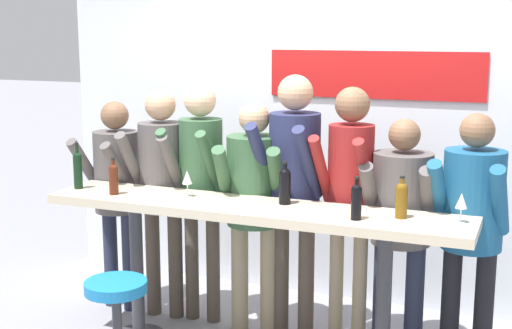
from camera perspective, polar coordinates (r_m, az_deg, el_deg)
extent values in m
cube|color=silver|center=(5.74, 4.73, 2.52)|extent=(4.40, 0.10, 2.67)
cube|color=red|center=(5.51, 9.43, 7.09)|extent=(1.65, 0.02, 0.36)
cube|color=beige|center=(4.57, -0.36, -3.62)|extent=(2.80, 0.51, 0.06)
cylinder|color=#333338|center=(5.09, -9.50, -8.12)|extent=(0.09, 0.09, 0.99)
cylinder|color=#333338|center=(4.48, 10.14, -10.83)|extent=(0.09, 0.09, 0.99)
cylinder|color=#1972B2|center=(4.52, -11.15, -9.56)|extent=(0.39, 0.39, 0.07)
cylinder|color=#23283D|center=(5.76, -11.54, -7.29)|extent=(0.11, 0.11, 0.78)
cylinder|color=#23283D|center=(5.64, -10.09, -7.62)|extent=(0.11, 0.11, 0.78)
cylinder|color=#514C4C|center=(5.53, -11.08, -0.56)|extent=(0.39, 0.39, 0.62)
sphere|color=brown|center=(5.46, -11.24, 3.88)|extent=(0.21, 0.21, 0.21)
cylinder|color=#514C4C|center=(5.52, -13.40, -0.20)|extent=(0.13, 0.38, 0.48)
cylinder|color=#514C4C|center=(5.30, -10.83, -0.54)|extent=(0.13, 0.38, 0.48)
cylinder|color=#473D33|center=(5.53, -8.23, -7.70)|extent=(0.11, 0.11, 0.83)
cylinder|color=#473D33|center=(5.45, -6.45, -7.94)|extent=(0.11, 0.11, 0.83)
cylinder|color=#514C4C|center=(5.30, -7.54, -0.19)|extent=(0.36, 0.36, 0.66)
sphere|color=tan|center=(5.23, -7.67, 4.74)|extent=(0.22, 0.22, 0.22)
cylinder|color=#514C4C|center=(5.22, -9.91, 0.11)|extent=(0.10, 0.39, 0.50)
cylinder|color=#514C4C|center=(5.08, -6.71, -0.11)|extent=(0.10, 0.39, 0.50)
cylinder|color=#473D33|center=(5.41, -5.14, -7.93)|extent=(0.10, 0.10, 0.85)
cylinder|color=#473D33|center=(5.34, -3.45, -8.16)|extent=(0.10, 0.10, 0.85)
cylinder|color=#335638|center=(5.18, -4.42, -0.05)|extent=(0.32, 0.32, 0.67)
sphere|color=#D6AD89|center=(5.11, -4.50, 5.13)|extent=(0.23, 0.23, 0.23)
cylinder|color=#335638|center=(5.09, -6.73, 0.27)|extent=(0.09, 0.39, 0.51)
cylinder|color=#335638|center=(4.96, -3.66, 0.05)|extent=(0.09, 0.39, 0.51)
cylinder|color=gray|center=(5.21, -1.30, -8.96)|extent=(0.12, 0.12, 0.80)
cylinder|color=gray|center=(5.17, 1.03, -9.10)|extent=(0.12, 0.12, 0.80)
cylinder|color=#335638|center=(4.99, -0.15, -1.29)|extent=(0.45, 0.45, 0.63)
sphere|color=tan|center=(4.91, -0.15, 3.74)|extent=(0.22, 0.22, 0.22)
cylinder|color=#335638|center=(4.87, -2.60, -1.06)|extent=(0.17, 0.39, 0.49)
cylinder|color=#335638|center=(4.80, 1.66, -1.22)|extent=(0.17, 0.39, 0.49)
cylinder|color=#473D33|center=(5.14, 2.01, -8.66)|extent=(0.11, 0.11, 0.89)
cylinder|color=#473D33|center=(5.07, 4.03, -8.97)|extent=(0.11, 0.11, 0.89)
cylinder|color=#23284C|center=(4.89, 3.11, 0.02)|extent=(0.38, 0.38, 0.71)
sphere|color=tan|center=(4.83, 3.17, 5.78)|extent=(0.24, 0.24, 0.24)
cylinder|color=#23284C|center=(4.80, 0.47, 0.44)|extent=(0.11, 0.42, 0.54)
cylinder|color=#23284C|center=(4.66, 4.17, 0.11)|extent=(0.11, 0.42, 0.54)
cylinder|color=gray|center=(5.03, 6.43, -9.38)|extent=(0.10, 0.10, 0.86)
cylinder|color=gray|center=(4.98, 8.29, -9.62)|extent=(0.10, 0.10, 0.86)
cylinder|color=maroon|center=(4.79, 7.58, -0.85)|extent=(0.32, 0.32, 0.68)
sphere|color=brown|center=(4.72, 7.72, 4.78)|extent=(0.23, 0.23, 0.23)
cylinder|color=maroon|center=(4.68, 5.29, -0.49)|extent=(0.09, 0.39, 0.52)
cylinder|color=maroon|center=(4.59, 8.69, -0.79)|extent=(0.09, 0.39, 0.52)
cylinder|color=#23283D|center=(4.98, 10.06, -10.26)|extent=(0.12, 0.12, 0.76)
cylinder|color=#23283D|center=(4.95, 12.54, -10.49)|extent=(0.12, 0.12, 0.76)
cylinder|color=#514C4C|center=(4.77, 11.60, -2.67)|extent=(0.40, 0.40, 0.61)
sphere|color=brown|center=(4.69, 11.80, 2.35)|extent=(0.21, 0.21, 0.21)
cylinder|color=#514C4C|center=(4.64, 9.08, -2.38)|extent=(0.10, 0.37, 0.48)
cylinder|color=#514C4C|center=(4.59, 13.62, -2.72)|extent=(0.10, 0.37, 0.48)
cylinder|color=black|center=(4.89, 15.29, -10.71)|extent=(0.12, 0.12, 0.79)
cylinder|color=black|center=(4.86, 17.75, -11.00)|extent=(0.12, 0.12, 0.79)
cylinder|color=#19517A|center=(4.67, 16.99, -2.71)|extent=(0.42, 0.42, 0.63)
sphere|color=brown|center=(4.59, 17.29, 2.62)|extent=(0.21, 0.21, 0.21)
cylinder|color=#19517A|center=(4.54, 14.41, -2.34)|extent=(0.13, 0.39, 0.49)
cylinder|color=#19517A|center=(4.48, 18.92, -2.78)|extent=(0.13, 0.39, 0.49)
cylinder|color=black|center=(5.15, -14.06, -0.63)|extent=(0.06, 0.06, 0.23)
sphere|color=black|center=(5.13, -14.12, 0.62)|extent=(0.06, 0.06, 0.06)
cylinder|color=black|center=(5.13, -14.14, 1.07)|extent=(0.02, 0.02, 0.08)
cylinder|color=black|center=(5.12, -14.16, 1.60)|extent=(0.03, 0.03, 0.02)
cylinder|color=black|center=(4.57, 2.32, -1.97)|extent=(0.08, 0.08, 0.20)
sphere|color=black|center=(4.55, 2.33, -0.77)|extent=(0.08, 0.08, 0.08)
cylinder|color=black|center=(4.54, 2.33, -0.35)|extent=(0.03, 0.03, 0.07)
cylinder|color=black|center=(4.53, 2.34, 0.17)|extent=(0.03, 0.03, 0.01)
cylinder|color=brown|center=(4.32, 11.55, -3.07)|extent=(0.07, 0.07, 0.18)
sphere|color=brown|center=(4.30, 11.60, -1.91)|extent=(0.07, 0.07, 0.07)
cylinder|color=brown|center=(4.29, 11.61, -1.50)|extent=(0.03, 0.03, 0.06)
cylinder|color=black|center=(4.28, 11.63, -1.00)|extent=(0.03, 0.03, 0.01)
cylinder|color=black|center=(4.24, 8.03, -3.19)|extent=(0.06, 0.06, 0.18)
sphere|color=black|center=(4.22, 8.06, -1.99)|extent=(0.06, 0.06, 0.06)
cylinder|color=black|center=(4.21, 8.07, -1.56)|extent=(0.02, 0.02, 0.06)
cylinder|color=black|center=(4.20, 8.08, -1.04)|extent=(0.03, 0.03, 0.01)
cylinder|color=#4C1E0F|center=(4.92, -11.32, -1.35)|extent=(0.06, 0.06, 0.18)
sphere|color=#4C1E0F|center=(4.91, -11.36, -0.34)|extent=(0.06, 0.06, 0.06)
cylinder|color=#4C1E0F|center=(4.90, -11.37, 0.02)|extent=(0.02, 0.02, 0.06)
cylinder|color=black|center=(4.89, -11.39, 0.46)|extent=(0.03, 0.03, 0.01)
cylinder|color=silver|center=(4.81, -5.50, -2.52)|extent=(0.06, 0.06, 0.01)
cylinder|color=silver|center=(4.80, -5.51, -2.01)|extent=(0.01, 0.01, 0.08)
cone|color=silver|center=(4.78, -5.53, -1.01)|extent=(0.07, 0.07, 0.09)
cylinder|color=silver|center=(4.32, 16.03, -4.46)|extent=(0.06, 0.06, 0.01)
cylinder|color=silver|center=(4.31, 16.06, -3.90)|extent=(0.01, 0.01, 0.08)
cone|color=silver|center=(4.29, 16.12, -2.79)|extent=(0.07, 0.07, 0.09)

